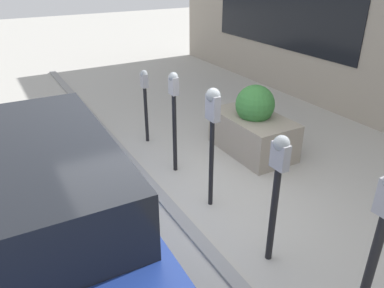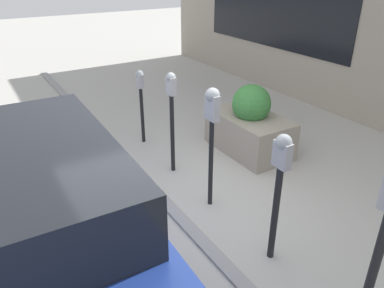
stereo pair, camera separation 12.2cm
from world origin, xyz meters
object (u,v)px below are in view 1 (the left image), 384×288
Objects in this scene: parking_meter_middle at (212,120)px; planter_box at (253,127)px; parking_meter_second at (277,178)px; parking_meter_farthest at (145,94)px; parking_meter_nearest at (380,236)px; parked_car_front at (28,208)px; parking_meter_fourth at (174,106)px.

parking_meter_middle reaches higher than planter_box.
parking_meter_second is 1.14× the size of parking_meter_farthest.
parked_car_front is (2.11, 2.16, -0.31)m from parking_meter_nearest.
parking_meter_nearest is 1.07m from parking_meter_second.
parking_meter_middle is at bearing 123.76° from planter_box.
parking_meter_second reaches higher than parking_meter_farthest.
parking_meter_nearest is 4.38m from parking_meter_farthest.
parking_meter_middle is 1.04× the size of parking_meter_fourth.
parking_meter_middle is (1.14, 0.01, 0.18)m from parking_meter_second.
planter_box is at bearing -56.24° from parking_meter_middle.
parking_meter_middle reaches higher than parking_meter_farthest.
parked_car_front is (-1.12, 2.14, -0.27)m from parking_meter_fourth.
parking_meter_nearest is 3.23m from parking_meter_fourth.
parking_meter_fourth reaches higher than parked_car_front.
parking_meter_nearest reaches higher than parking_meter_fourth.
parking_meter_second is 1.03× the size of planter_box.
parking_meter_nearest is 1.26× the size of parking_meter_farthest.
parking_meter_fourth is 1.08× the size of planter_box.
parking_meter_nearest is 1.14× the size of planter_box.
parking_meter_middle is at bearing 1.03° from parking_meter_nearest.
parking_meter_farthest is 3.15m from parked_car_front.
parked_car_front reaches higher than parking_meter_farthest.
parked_car_front is at bearing 64.12° from parking_meter_second.
parking_meter_nearest reaches higher than parked_car_front.
parking_meter_nearest is 1.06× the size of parking_meter_fourth.
parking_meter_nearest is 2.22m from parking_meter_middle.
parking_meter_farthest is at bearing -2.08° from parking_meter_fourth.
parking_meter_second is 0.92× the size of parking_meter_middle.
planter_box is (-1.23, -1.35, -0.43)m from parking_meter_farthest.
parking_meter_fourth is (1.02, -0.01, -0.15)m from parking_meter_middle.
parking_meter_farthest is at bearing -0.69° from parking_meter_second.
parking_meter_farthest is (2.17, -0.05, -0.31)m from parking_meter_middle.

